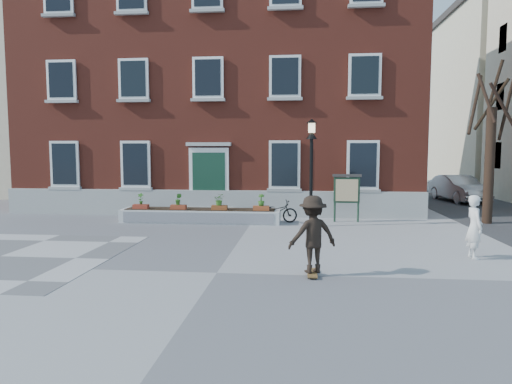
# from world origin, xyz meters

# --- Properties ---
(ground) EXTENTS (100.00, 100.00, 0.00)m
(ground) POSITION_xyz_m (0.00, 0.00, 0.00)
(ground) COLOR gray
(ground) RESTS_ON ground
(checker_patch) EXTENTS (6.00, 6.00, 0.01)m
(checker_patch) POSITION_xyz_m (-6.00, 1.00, 0.01)
(checker_patch) COLOR #59595B
(checker_patch) RESTS_ON ground
(distant_building) EXTENTS (10.00, 12.00, 13.00)m
(distant_building) POSITION_xyz_m (-18.00, 20.00, 6.50)
(distant_building) COLOR beige
(distant_building) RESTS_ON ground
(bicycle) EXTENTS (1.77, 1.02, 0.88)m
(bicycle) POSITION_xyz_m (0.94, 7.29, 0.44)
(bicycle) COLOR black
(bicycle) RESTS_ON ground
(parked_car) EXTENTS (2.24, 4.53, 1.43)m
(parked_car) POSITION_xyz_m (10.45, 15.70, 0.71)
(parked_car) COLOR #B3B6B8
(parked_car) RESTS_ON ground
(bystander) EXTENTS (0.44, 0.63, 1.65)m
(bystander) POSITION_xyz_m (6.38, 2.07, 0.83)
(bystander) COLOR white
(bystander) RESTS_ON ground
(brick_building) EXTENTS (18.40, 10.85, 12.60)m
(brick_building) POSITION_xyz_m (-2.00, 13.98, 6.30)
(brick_building) COLOR maroon
(brick_building) RESTS_ON ground
(planter_assembly) EXTENTS (6.20, 1.12, 1.15)m
(planter_assembly) POSITION_xyz_m (-1.99, 7.18, 0.31)
(planter_assembly) COLOR silver
(planter_assembly) RESTS_ON ground
(bare_tree) EXTENTS (1.83, 1.83, 6.16)m
(bare_tree) POSITION_xyz_m (9.01, 8.01, 2.79)
(bare_tree) COLOR #312015
(bare_tree) RESTS_ON ground
(lamp_post) EXTENTS (0.40, 0.40, 3.93)m
(lamp_post) POSITION_xyz_m (2.26, 6.65, 2.54)
(lamp_post) COLOR black
(lamp_post) RESTS_ON ground
(notice_board) EXTENTS (1.10, 0.16, 1.87)m
(notice_board) POSITION_xyz_m (3.67, 7.82, 1.26)
(notice_board) COLOR #172F1E
(notice_board) RESTS_ON ground
(skateboarder) EXTENTS (1.27, 1.01, 1.80)m
(skateboarder) POSITION_xyz_m (2.17, 0.00, 0.94)
(skateboarder) COLOR brown
(skateboarder) RESTS_ON ground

